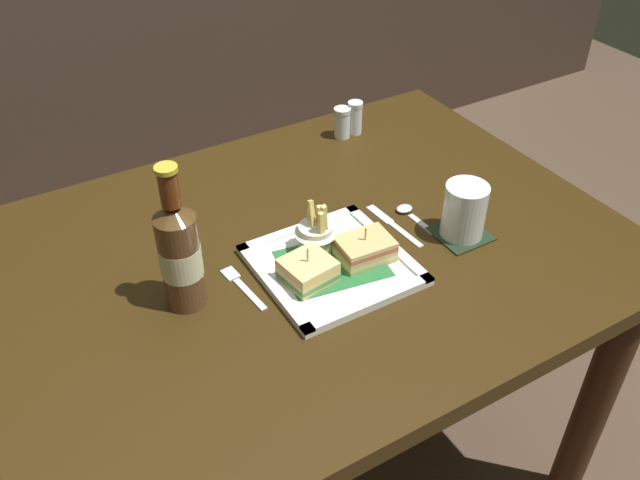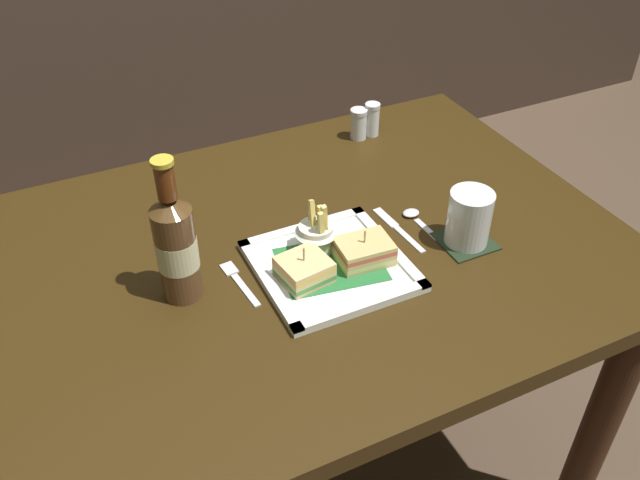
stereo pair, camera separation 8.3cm
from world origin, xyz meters
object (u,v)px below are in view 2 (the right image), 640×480
(pepper_shaker, at_px, (372,121))
(knife, at_px, (396,228))
(square_plate, at_px, (331,266))
(beer_bottle, at_px, (176,246))
(sandwich_half_right, at_px, (364,251))
(salt_shaker, at_px, (358,126))
(fries_cup, at_px, (318,232))
(sandwich_half_left, at_px, (304,270))
(dining_table, at_px, (310,293))
(water_glass, at_px, (469,221))
(spoon, at_px, (416,218))
(fork, at_px, (239,281))

(pepper_shaker, bearing_deg, knife, -111.58)
(square_plate, xyz_separation_m, knife, (0.17, 0.05, -0.00))
(beer_bottle, bearing_deg, sandwich_half_right, -11.94)
(knife, distance_m, salt_shaker, 0.37)
(fries_cup, bearing_deg, sandwich_half_left, -131.09)
(dining_table, height_order, knife, knife)
(dining_table, distance_m, pepper_shaker, 0.49)
(sandwich_half_left, distance_m, knife, 0.25)
(sandwich_half_left, bearing_deg, fries_cup, 48.91)
(fries_cup, height_order, water_glass, fries_cup)
(square_plate, bearing_deg, water_glass, -8.76)
(sandwich_half_left, relative_size, spoon, 0.73)
(sandwich_half_right, distance_m, fork, 0.23)
(dining_table, distance_m, knife, 0.22)
(salt_shaker, height_order, pepper_shaker, pepper_shaker)
(fork, xyz_separation_m, knife, (0.34, 0.02, -0.00))
(sandwich_half_left, height_order, water_glass, water_glass)
(pepper_shaker, bearing_deg, fork, -142.32)
(fries_cup, xyz_separation_m, beer_bottle, (-0.26, 0.00, 0.06))
(beer_bottle, xyz_separation_m, fork, (0.10, -0.01, -0.11))
(sandwich_half_right, height_order, fork, sandwich_half_right)
(square_plate, xyz_separation_m, sandwich_half_right, (0.06, -0.02, 0.02))
(water_glass, xyz_separation_m, fork, (-0.44, 0.08, -0.05))
(spoon, relative_size, pepper_shaker, 1.58)
(water_glass, height_order, fork, water_glass)
(dining_table, relative_size, spoon, 9.32)
(square_plate, height_order, sandwich_half_left, sandwich_half_left)
(square_plate, xyz_separation_m, fork, (-0.17, 0.04, -0.00))
(knife, xyz_separation_m, spoon, (0.05, 0.01, 0.00))
(fork, bearing_deg, sandwich_half_right, -13.52)
(sandwich_half_right, relative_size, salt_shaker, 1.39)
(sandwich_half_left, bearing_deg, pepper_shaker, 48.62)
(knife, bearing_deg, spoon, 6.49)
(sandwich_half_left, xyz_separation_m, beer_bottle, (-0.20, 0.07, 0.08))
(water_glass, bearing_deg, sandwich_half_right, 172.86)
(beer_bottle, relative_size, salt_shaker, 3.67)
(beer_bottle, xyz_separation_m, water_glass, (0.53, -0.09, -0.06))
(beer_bottle, bearing_deg, square_plate, -11.40)
(water_glass, bearing_deg, salt_shaker, 89.13)
(dining_table, distance_m, beer_bottle, 0.35)
(fries_cup, height_order, salt_shaker, fries_cup)
(fries_cup, distance_m, salt_shaker, 0.45)
(beer_bottle, distance_m, salt_shaker, 0.65)
(dining_table, xyz_separation_m, pepper_shaker, (0.32, 0.33, 0.16))
(fries_cup, height_order, knife, fries_cup)
(dining_table, xyz_separation_m, salt_shaker, (0.28, 0.33, 0.16))
(water_glass, relative_size, pepper_shaker, 1.33)
(pepper_shaker, bearing_deg, sandwich_half_right, -120.83)
(fork, bearing_deg, square_plate, -13.25)
(beer_bottle, relative_size, spoon, 2.11)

